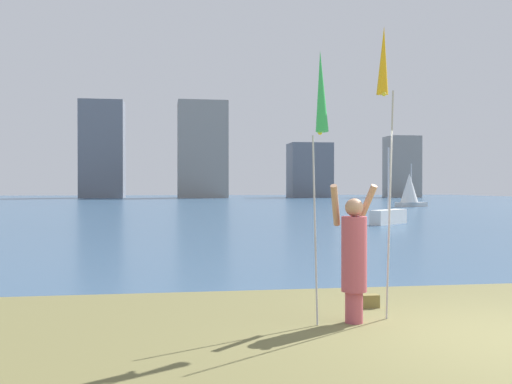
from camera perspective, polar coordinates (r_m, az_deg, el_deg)
ground at (r=57.41m, az=-4.85°, el=-1.32°), size 120.00×138.00×0.12m
person at (r=7.77m, az=9.48°, el=-6.01°), size 0.66×0.49×1.80m
kite_flag_left at (r=7.43m, az=6.31°, el=9.05°), size 0.16×0.56×3.48m
kite_flag_right at (r=8.30m, az=12.28°, el=11.48°), size 0.16×0.48×3.95m
bag at (r=8.90m, az=10.96°, el=-10.34°), size 0.26×0.16×0.19m
sailboat_3 at (r=28.48m, az=12.73°, el=-2.31°), size 2.45×2.32×3.63m
sailboat_4 at (r=53.44m, az=14.68°, el=0.16°), size 3.20×2.01×3.83m
skyline_tower_1 at (r=98.00m, az=-14.68°, el=3.99°), size 6.87×6.16×15.53m
skyline_tower_2 at (r=95.78m, az=-5.24°, el=4.07°), size 7.89×6.88×15.46m
skyline_tower_3 at (r=97.72m, az=5.22°, el=2.09°), size 6.85×5.29×8.98m
skyline_tower_4 at (r=102.45m, az=13.98°, el=2.38°), size 5.27×4.48×10.31m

